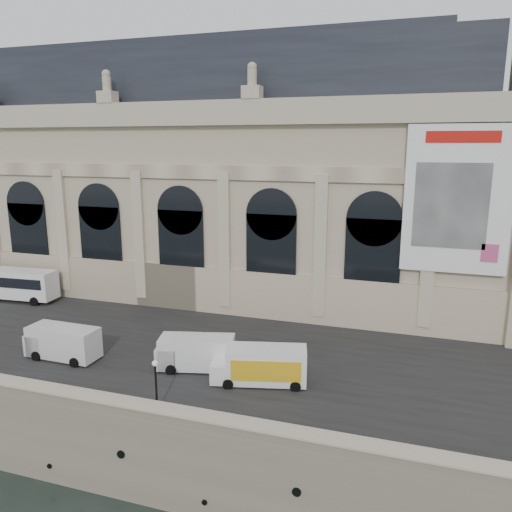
# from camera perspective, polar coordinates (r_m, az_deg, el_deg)

# --- Properties ---
(ground) EXTENTS (260.00, 260.00, 0.00)m
(ground) POSITION_cam_1_polar(r_m,az_deg,el_deg) (39.91, -17.47, -24.58)
(ground) COLOR black
(ground) RESTS_ON ground
(quay) EXTENTS (160.00, 70.00, 6.00)m
(quay) POSITION_cam_1_polar(r_m,az_deg,el_deg) (66.77, -0.12, -5.48)
(quay) COLOR gray
(quay) RESTS_ON ground
(street) EXTENTS (160.00, 24.00, 0.06)m
(street) POSITION_cam_1_polar(r_m,az_deg,el_deg) (47.41, -8.11, -9.47)
(street) COLOR #2D2D2D
(street) RESTS_ON quay
(parapet) EXTENTS (160.00, 1.40, 1.21)m
(parapet) POSITION_cam_1_polar(r_m,az_deg,el_deg) (36.78, -17.62, -15.81)
(parapet) COLOR gray
(parapet) RESTS_ON quay
(museum) EXTENTS (69.00, 18.70, 29.10)m
(museum) POSITION_cam_1_polar(r_m,az_deg,el_deg) (61.89, -6.67, 8.81)
(museum) COLOR #B7A98D
(museum) RESTS_ON quay
(bus_left) EXTENTS (12.68, 3.64, 3.69)m
(bus_left) POSITION_cam_1_polar(r_m,az_deg,el_deg) (64.92, -26.72, -2.74)
(bus_left) COLOR white
(bus_left) RESTS_ON quay
(van_b) EXTENTS (6.34, 2.74, 2.80)m
(van_b) POSITION_cam_1_polar(r_m,az_deg,el_deg) (45.87, -21.49, -9.15)
(van_b) COLOR silver
(van_b) RESTS_ON quay
(van_c) EXTENTS (6.55, 3.74, 2.75)m
(van_c) POSITION_cam_1_polar(r_m,az_deg,el_deg) (41.12, -7.29, -10.92)
(van_c) COLOR silver
(van_c) RESTS_ON quay
(box_truck) EXTENTS (7.51, 3.92, 2.89)m
(box_truck) POSITION_cam_1_polar(r_m,az_deg,el_deg) (38.53, 0.58, -12.42)
(box_truck) COLOR white
(box_truck) RESTS_ON quay
(lamp_right) EXTENTS (0.40, 0.40, 3.88)m
(lamp_right) POSITION_cam_1_polar(r_m,az_deg,el_deg) (35.00, -11.34, -14.54)
(lamp_right) COLOR black
(lamp_right) RESTS_ON quay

